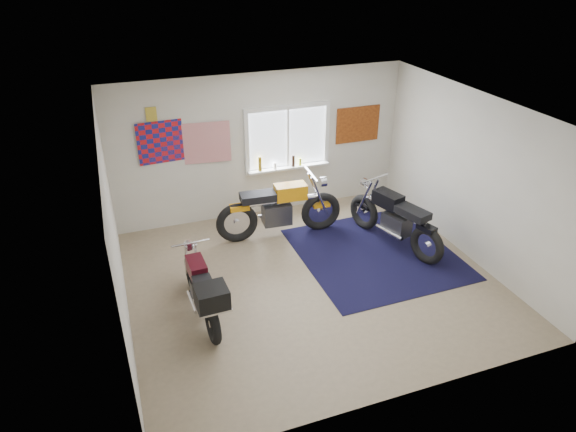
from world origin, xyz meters
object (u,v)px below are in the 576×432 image
object	(u,v)px
black_chrome_bike	(395,220)
maroon_tourer	(203,291)
navy_rug	(376,253)
yellow_triumph	(279,210)

from	to	relation	value
black_chrome_bike	maroon_tourer	distance (m)	3.61
navy_rug	black_chrome_bike	world-z (taller)	black_chrome_bike
navy_rug	maroon_tourer	distance (m)	3.19
black_chrome_bike	maroon_tourer	world-z (taller)	black_chrome_bike
navy_rug	black_chrome_bike	size ratio (longest dim) A/B	1.26
navy_rug	black_chrome_bike	bearing A→B (deg)	23.85
maroon_tourer	navy_rug	bearing A→B (deg)	-79.24
yellow_triumph	maroon_tourer	xyz separation A→B (m)	(-1.74, -1.86, -0.03)
yellow_triumph	black_chrome_bike	bearing A→B (deg)	-25.35
navy_rug	yellow_triumph	xyz separation A→B (m)	(-1.33, 1.16, 0.50)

